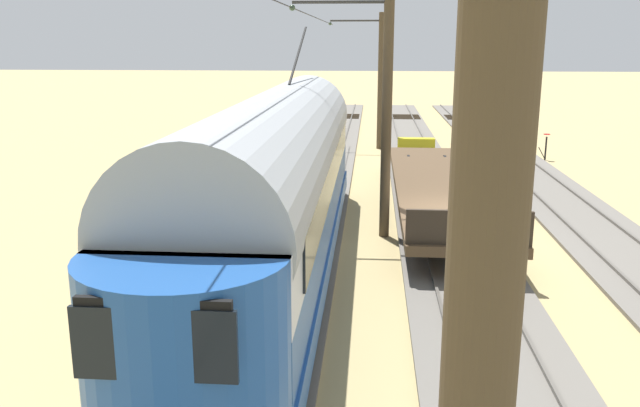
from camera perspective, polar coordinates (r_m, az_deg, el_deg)
The scene contains 12 objects.
ground_plane at distance 18.32m, azimuth 11.23°, elevation -3.58°, with size 220.00×220.00×0.00m, color tan.
track_streetcar_siding at distance 19.61m, azimuth 23.95°, elevation -3.21°, with size 2.80×80.00×0.18m.
track_adjacent_siding at distance 18.60m, azimuth 11.13°, elevation -3.13°, with size 2.80×80.00×0.18m.
track_third_siding at distance 18.60m, azimuth -2.40°, elevation -2.88°, with size 2.80×80.00×0.18m.
vintage_streetcar at distance 15.41m, azimuth -3.69°, elevation 2.07°, with size 2.65×18.11×5.70m.
flatcar_adjacent at distance 21.59m, azimuth 10.26°, elevation 1.48°, with size 2.80×14.13×1.60m.
catenary_pole_foreground at distance 34.06m, azimuth 5.14°, elevation 10.72°, with size 2.80×0.28×6.83m.
catenary_pole_mid_near at distance 18.22m, azimuth 5.58°, elevation 8.03°, with size 2.80×0.28×6.83m.
overhead_wire_run at distance 18.96m, azimuth -1.99°, elevation 16.53°, with size 2.59×35.78×0.18m.
switch_stand at distance 32.58m, azimuth 18.99°, elevation 4.80°, with size 0.50×0.30×1.24m.
spare_tie_stack at distance 26.03m, azimuth -7.80°, elevation 2.35°, with size 2.40×2.40×0.54m.
track_end_bumper at distance 32.81m, azimuth 8.33°, elevation 4.94°, with size 1.80×0.60×0.80m, color #B2A519.
Camera 1 is at (2.20, 17.37, 5.41)m, focal length 36.89 mm.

